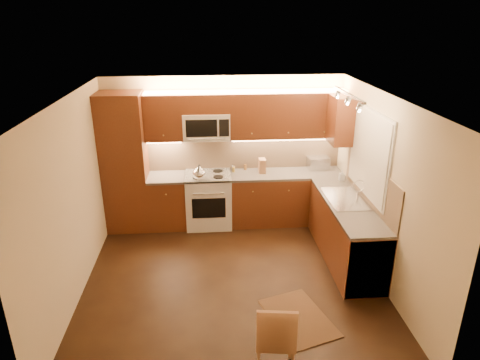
{
  "coord_description": "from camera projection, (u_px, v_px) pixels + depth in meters",
  "views": [
    {
      "loc": [
        -0.29,
        -4.99,
        3.45
      ],
      "look_at": [
        0.15,
        0.55,
        1.25
      ],
      "focal_mm": 31.79,
      "sensor_mm": 36.0,
      "label": 1
    }
  ],
  "objects": [
    {
      "name": "wall_left",
      "position": [
        72.0,
        201.0,
        5.31
      ],
      "size": [
        0.01,
        4.0,
        2.5
      ],
      "primitive_type": "cube",
      "color": "beige",
      "rests_on": "ground"
    },
    {
      "name": "spice_jar_c",
      "position": [
        233.0,
        168.0,
        7.33
      ],
      "size": [
        0.05,
        0.05,
        0.1
      ],
      "primitive_type": "cylinder",
      "rotation": [
        0.0,
        0.0,
        0.08
      ],
      "color": "silver",
      "rests_on": "counter_back_right"
    },
    {
      "name": "soap_bottle",
      "position": [
        342.0,
        175.0,
        6.89
      ],
      "size": [
        0.08,
        0.08,
        0.17
      ],
      "primitive_type": "imported",
      "rotation": [
        0.0,
        0.0,
        0.03
      ],
      "color": "#BCBBC0",
      "rests_on": "counter_right"
    },
    {
      "name": "track_light_bar",
      "position": [
        349.0,
        94.0,
        5.5
      ],
      "size": [
        0.04,
        1.2,
        0.03
      ],
      "primitive_type": "cube",
      "color": "silver",
      "rests_on": "ceiling"
    },
    {
      "name": "floor",
      "position": [
        232.0,
        278.0,
        5.92
      ],
      "size": [
        4.0,
        4.0,
        0.01
      ],
      "primitive_type": "cube",
      "color": "black",
      "rests_on": "ground"
    },
    {
      "name": "base_cab_back_right",
      "position": [
        285.0,
        198.0,
        7.41
      ],
      "size": [
        1.92,
        0.6,
        0.86
      ],
      "primitive_type": "cube",
      "color": "#4D2110",
      "rests_on": "floor"
    },
    {
      "name": "knife_block",
      "position": [
        262.0,
        166.0,
        7.22
      ],
      "size": [
        0.11,
        0.18,
        0.24
      ],
      "primitive_type": "cube",
      "rotation": [
        0.0,
        0.0,
        0.02
      ],
      "color": "#A26C49",
      "rests_on": "counter_back_right"
    },
    {
      "name": "spice_jar_b",
      "position": [
        245.0,
        167.0,
        7.37
      ],
      "size": [
        0.05,
        0.05,
        0.1
      ],
      "primitive_type": "cylinder",
      "rotation": [
        0.0,
        0.0,
        -0.01
      ],
      "color": "brown",
      "rests_on": "counter_back_right"
    },
    {
      "name": "upper_cab_right_corner",
      "position": [
        342.0,
        120.0,
        6.66
      ],
      "size": [
        0.35,
        0.5,
        0.75
      ],
      "primitive_type": "cube",
      "color": "#4D2110",
      "rests_on": "wall_right"
    },
    {
      "name": "spice_jar_a",
      "position": [
        233.0,
        167.0,
        7.36
      ],
      "size": [
        0.05,
        0.05,
        0.09
      ],
      "primitive_type": "cylinder",
      "rotation": [
        0.0,
        0.0,
        0.13
      ],
      "color": "silver",
      "rests_on": "counter_back_right"
    },
    {
      "name": "window_blinds",
      "position": [
        368.0,
        153.0,
        5.98
      ],
      "size": [
        0.02,
        1.36,
        1.16
      ],
      "primitive_type": "cube",
      "color": "silver",
      "rests_on": "wall_right"
    },
    {
      "name": "upper_cab_back_left",
      "position": [
        163.0,
        117.0,
        6.84
      ],
      "size": [
        0.62,
        0.35,
        0.75
      ],
      "primitive_type": "cube",
      "color": "#4D2110",
      "rests_on": "wall_back"
    },
    {
      "name": "upper_cab_bridge",
      "position": [
        206.0,
        103.0,
        6.81
      ],
      "size": [
        0.76,
        0.35,
        0.31
      ],
      "primitive_type": "cube",
      "color": "#4D2110",
      "rests_on": "wall_back"
    },
    {
      "name": "faucet",
      "position": [
        358.0,
        189.0,
        6.18
      ],
      "size": [
        0.2,
        0.04,
        0.3
      ],
      "primitive_type": null,
      "color": "silver",
      "rests_on": "counter_right"
    },
    {
      "name": "base_cab_right",
      "position": [
        346.0,
        232.0,
        6.26
      ],
      "size": [
        0.6,
        2.0,
        0.86
      ],
      "primitive_type": "cube",
      "color": "#4D2110",
      "rests_on": "floor"
    },
    {
      "name": "wall_front",
      "position": [
        246.0,
        291.0,
        3.6
      ],
      "size": [
        4.0,
        0.01,
        2.5
      ],
      "primitive_type": "cube",
      "color": "beige",
      "rests_on": "ground"
    },
    {
      "name": "counter_back_left",
      "position": [
        167.0,
        177.0,
        7.1
      ],
      "size": [
        0.62,
        0.6,
        0.04
      ],
      "primitive_type": "cube",
      "color": "#33312F",
      "rests_on": "base_cab_back_left"
    },
    {
      "name": "toaster_oven",
      "position": [
        318.0,
        163.0,
        7.4
      ],
      "size": [
        0.38,
        0.3,
        0.21
      ],
      "primitive_type": "cube",
      "rotation": [
        0.0,
        0.0,
        0.09
      ],
      "color": "silver",
      "rests_on": "counter_back_right"
    },
    {
      "name": "upper_cab_back_right",
      "position": [
        288.0,
        115.0,
        7.0
      ],
      "size": [
        1.92,
        0.35,
        0.75
      ],
      "primitive_type": "cube",
      "color": "#4D2110",
      "rests_on": "wall_back"
    },
    {
      "name": "microwave",
      "position": [
        206.0,
        126.0,
        6.94
      ],
      "size": [
        0.76,
        0.38,
        0.44
      ],
      "primitive_type": null,
      "color": "silver",
      "rests_on": "wall_back"
    },
    {
      "name": "backsplash_back",
      "position": [
        245.0,
        152.0,
        7.35
      ],
      "size": [
        3.3,
        0.02,
        0.6
      ],
      "primitive_type": "cube",
      "color": "tan",
      "rests_on": "wall_back"
    },
    {
      "name": "wall_back",
      "position": [
        225.0,
        149.0,
        7.31
      ],
      "size": [
        4.0,
        0.01,
        2.5
      ],
      "primitive_type": "cube",
      "color": "beige",
      "rests_on": "ground"
    },
    {
      "name": "rug",
      "position": [
        299.0,
        318.0,
        5.14
      ],
      "size": [
        0.9,
        1.11,
        0.01
      ],
      "primitive_type": "cube",
      "rotation": [
        0.0,
        0.0,
        0.31
      ],
      "color": "black",
      "rests_on": "floor"
    },
    {
      "name": "spice_jar_d",
      "position": [
        234.0,
        170.0,
        7.26
      ],
      "size": [
        0.05,
        0.05,
        0.09
      ],
      "primitive_type": "cylinder",
      "rotation": [
        0.0,
        0.0,
        0.19
      ],
      "color": "olive",
      "rests_on": "counter_back_right"
    },
    {
      "name": "sink",
      "position": [
        346.0,
        194.0,
        6.19
      ],
      "size": [
        0.52,
        0.86,
        0.15
      ],
      "primitive_type": null,
      "color": "silver",
      "rests_on": "counter_right"
    },
    {
      "name": "kettle",
      "position": [
        199.0,
        172.0,
        6.87
      ],
      "size": [
        0.25,
        0.25,
        0.25
      ],
      "primitive_type": null,
      "rotation": [
        0.0,
        0.0,
        -0.16
      ],
      "color": "silver",
      "rests_on": "stove"
    },
    {
      "name": "counter_right",
      "position": [
        348.0,
        205.0,
        6.09
      ],
      "size": [
        0.6,
        2.0,
        0.04
      ],
      "primitive_type": "cube",
      "color": "#33312F",
      "rests_on": "base_cab_right"
    },
    {
      "name": "backsplash_right",
      "position": [
        371.0,
        183.0,
        5.99
      ],
      "size": [
        0.02,
        2.0,
        0.6
      ],
      "primitive_type": "cube",
      "color": "tan",
      "rests_on": "wall_right"
    },
    {
      "name": "ceiling",
      "position": [
        231.0,
        99.0,
        5.0
      ],
      "size": [
        4.0,
        4.0,
        0.01
      ],
      "primitive_type": "cube",
      "color": "beige",
      "rests_on": "ground"
    },
    {
      "name": "pantry",
      "position": [
        125.0,
        163.0,
        6.95
      ],
      "size": [
        0.7,
        0.6,
        2.3
      ],
      "primitive_type": "cube",
      "color": "#4D2110",
      "rests_on": "floor"
    },
    {
      "name": "window_frame",
      "position": [
        370.0,
        153.0,
        5.99
      ],
      "size": [
        0.03,
        1.44,
        1.24
      ],
      "primitive_type": "cube",
      "color": "silver",
      "rests_on": "wall_right"
    },
    {
      "name": "counter_back_right",
      "position": [
        287.0,
        174.0,
        7.25
      ],
      "size": [
        1.92,
        0.6,
        0.04
      ],
      "primitive_type": "cube",
      "color": "#33312F",
      "rests_on": "base_cab_back_right"
    },
    {
      "name": "wall_right",
      "position": [
        383.0,
        191.0,
        5.61
      ],
      "size": [
        0.01,
        4.0,
        2.5
      ],
      "primitive_type": "cube",
      "color": "beige",
      "rests_on": "ground"
    },
    {
      "name": "base_cab_back_left",
      "position": [
        168.0,
        202.0,
        7.26
      ],
      "size": [
        0.62,
        0.6,
        0.86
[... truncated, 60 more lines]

